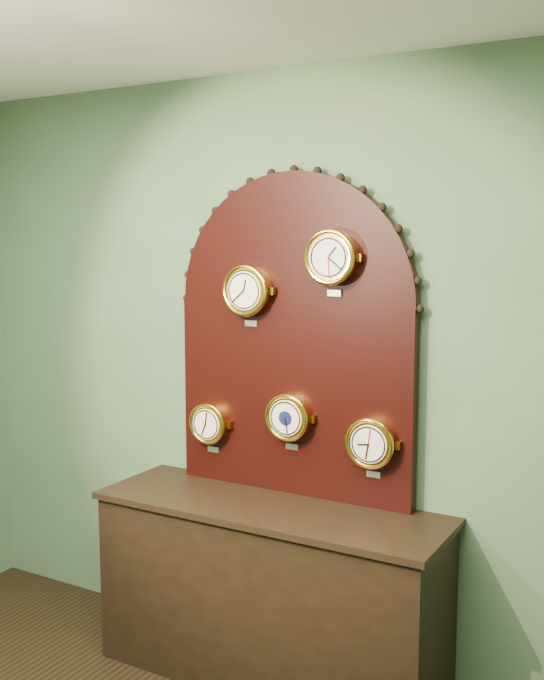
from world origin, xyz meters
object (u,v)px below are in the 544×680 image
Objects in this scene: shop_counter at (270,595)px; arabic_clock at (331,257)px; roman_clock at (247,291)px; hygrometer at (209,423)px; barometer at (289,417)px; display_board at (293,325)px; tide_clock at (371,443)px.

shop_counter is 1.57m from arabic_clock.
roman_clock is 1.14× the size of hygrometer.
barometer is at bearing 0.08° from roman_clock.
hygrometer is (-0.43, -0.07, -0.50)m from display_board.
shop_counter is 0.82m from barometer.
arabic_clock is at bearing -179.88° from tide_clock.
tide_clock is (0.41, 0.00, -0.07)m from barometer.
hygrometer is at bearing 179.96° from tide_clock.
roman_clock is at bearing 179.99° from arabic_clock.
tide_clock is (0.42, -0.07, -0.49)m from display_board.
shop_counter is at bearing -145.63° from arabic_clock.
arabic_clock reaches higher than barometer.
barometer is (0.22, 0.00, -0.58)m from roman_clock.
barometer is 0.42m from tide_clock.
barometer is at bearing -180.00° from tide_clock.
roman_clock is at bearing -179.97° from tide_clock.
arabic_clock is at bearing -0.09° from hygrometer.
display_board reaches higher than tide_clock.
hygrometer is at bearing 160.37° from shop_counter.
hygrometer is at bearing 179.76° from roman_clock.
roman_clock is 0.70m from hygrometer.
tide_clock is (0.86, -0.00, 0.01)m from hygrometer.
display_board is 0.39m from arabic_clock.
barometer is (0.01, 0.15, 0.81)m from shop_counter.
shop_counter is 5.71× the size of tide_clock.
barometer reaches higher than hygrometer.
roman_clock is 0.46m from arabic_clock.
tide_clock is at bearing 19.86° from shop_counter.
shop_counter is 1.25m from display_board.
arabic_clock is 1.05m from hygrometer.
arabic_clock is at bearing -16.70° from display_board.
barometer is at bearing 179.89° from arabic_clock.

